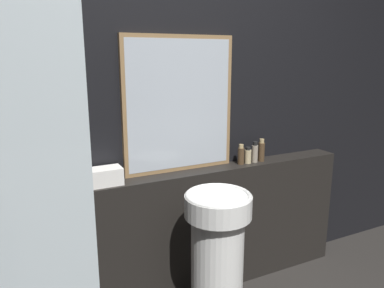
% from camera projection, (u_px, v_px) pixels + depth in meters
% --- Properties ---
extents(wall_back, '(8.00, 0.06, 2.50)m').
position_uv_depth(wall_back, '(180.00, 114.00, 2.46)').
color(wall_back, black).
rests_on(wall_back, ground_plane).
extents(vanity_counter, '(2.44, 0.17, 0.88)m').
position_uv_depth(vanity_counter, '(188.00, 234.00, 2.54)').
color(vanity_counter, black).
rests_on(vanity_counter, ground_plane).
extents(pedestal_sink, '(0.38, 0.38, 0.88)m').
position_uv_depth(pedestal_sink, '(217.00, 259.00, 2.17)').
color(pedestal_sink, white).
rests_on(pedestal_sink, ground_plane).
extents(mirror, '(0.76, 0.03, 0.87)m').
position_uv_depth(mirror, '(179.00, 105.00, 2.39)').
color(mirror, '#937047').
rests_on(mirror, vanity_counter).
extents(towel_stack, '(0.22, 0.12, 0.10)m').
position_uv_depth(towel_stack, '(103.00, 177.00, 2.19)').
color(towel_stack, white).
rests_on(towel_stack, vanity_counter).
extents(shampoo_bottle, '(0.04, 0.04, 0.14)m').
position_uv_depth(shampoo_bottle, '(241.00, 155.00, 2.61)').
color(shampoo_bottle, '#4C3823').
rests_on(shampoo_bottle, vanity_counter).
extents(conditioner_bottle, '(0.05, 0.05, 0.12)m').
position_uv_depth(conditioner_bottle, '(248.00, 156.00, 2.63)').
color(conditioner_bottle, '#C6B284').
rests_on(conditioner_bottle, vanity_counter).
extents(lotion_bottle, '(0.04, 0.04, 0.15)m').
position_uv_depth(lotion_bottle, '(255.00, 153.00, 2.66)').
color(lotion_bottle, gray).
rests_on(lotion_bottle, vanity_counter).
extents(body_wash_bottle, '(0.05, 0.05, 0.16)m').
position_uv_depth(body_wash_bottle, '(261.00, 151.00, 2.68)').
color(body_wash_bottle, '#4C3823').
rests_on(body_wash_bottle, vanity_counter).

